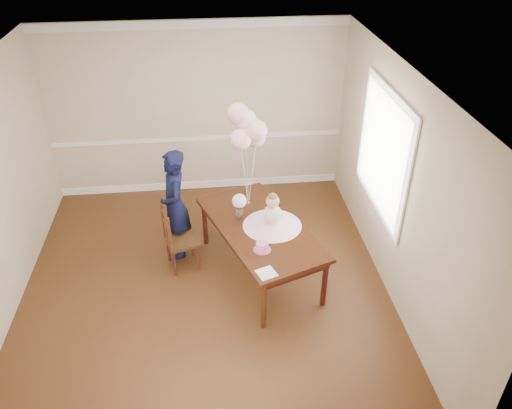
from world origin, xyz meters
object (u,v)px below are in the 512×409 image
(dining_table_top, at_px, (260,228))
(dining_chair_seat, at_px, (182,241))
(birthday_cake, at_px, (262,246))
(woman, at_px, (175,205))

(dining_table_top, distance_m, dining_chair_seat, 1.05)
(dining_table_top, xyz_separation_m, dining_chair_seat, (-0.98, 0.23, -0.29))
(dining_table_top, height_order, birthday_cake, birthday_cake)
(birthday_cake, distance_m, woman, 1.43)
(birthday_cake, relative_size, dining_chair_seat, 0.37)
(dining_table_top, bearing_deg, dining_chair_seat, 146.42)
(birthday_cake, height_order, dining_chair_seat, birthday_cake)
(birthday_cake, bearing_deg, dining_chair_seat, 143.62)
(dining_chair_seat, distance_m, woman, 0.48)
(dining_chair_seat, xyz_separation_m, woman, (-0.07, 0.30, 0.36))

